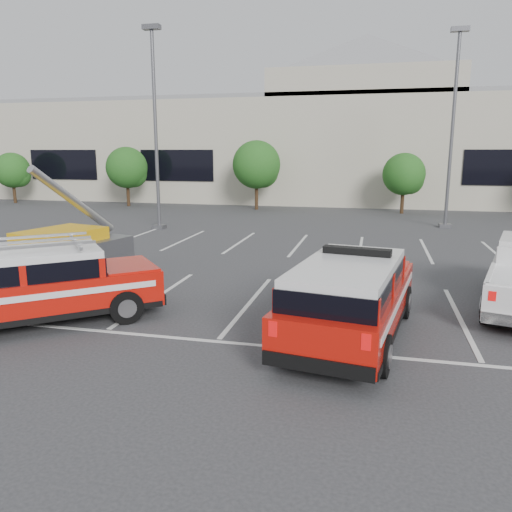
{
  "coord_description": "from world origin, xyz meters",
  "views": [
    {
      "loc": [
        3.2,
        -12.63,
        4.07
      ],
      "look_at": [
        -0.13,
        1.35,
        1.05
      ],
      "focal_mm": 35.0,
      "sensor_mm": 36.0,
      "label": 1
    }
  ],
  "objects_px": {
    "tree_far_left": "(14,171)",
    "tree_mid_left": "(258,166)",
    "light_pole_left": "(156,129)",
    "light_pole_mid": "(452,130)",
    "tree_left": "(128,169)",
    "fire_chief_suv": "(351,303)",
    "convention_building": "(341,144)",
    "tree_mid_right": "(405,176)",
    "ladder_suv": "(42,290)",
    "utility_rig": "(57,257)"
  },
  "relations": [
    {
      "from": "tree_mid_right",
      "to": "light_pole_left",
      "type": "relative_size",
      "value": 0.39
    },
    {
      "from": "utility_rig",
      "to": "ladder_suv",
      "type": "bearing_deg",
      "value": -45.88
    },
    {
      "from": "convention_building",
      "to": "light_pole_mid",
      "type": "bearing_deg",
      "value": -66.74
    },
    {
      "from": "tree_far_left",
      "to": "light_pole_left",
      "type": "relative_size",
      "value": 0.39
    },
    {
      "from": "tree_left",
      "to": "light_pole_mid",
      "type": "distance_m",
      "value": 22.86
    },
    {
      "from": "convention_building",
      "to": "tree_mid_left",
      "type": "distance_m",
      "value": 11.19
    },
    {
      "from": "convention_building",
      "to": "tree_far_left",
      "type": "xyz_separation_m",
      "value": [
        -25.09,
        -9.82,
        -2.22
      ]
    },
    {
      "from": "tree_far_left",
      "to": "light_pole_mid",
      "type": "height_order",
      "value": "light_pole_mid"
    },
    {
      "from": "light_pole_mid",
      "to": "tree_mid_right",
      "type": "bearing_deg",
      "value": 107.52
    },
    {
      "from": "fire_chief_suv",
      "to": "tree_left",
      "type": "bearing_deg",
      "value": 135.48
    },
    {
      "from": "fire_chief_suv",
      "to": "ladder_suv",
      "type": "distance_m",
      "value": 7.28
    },
    {
      "from": "light_pole_left",
      "to": "fire_chief_suv",
      "type": "xyz_separation_m",
      "value": [
        10.79,
        -13.96,
        -4.38
      ]
    },
    {
      "from": "tree_far_left",
      "to": "utility_rig",
      "type": "distance_m",
      "value": 27.84
    },
    {
      "from": "tree_left",
      "to": "tree_mid_right",
      "type": "bearing_deg",
      "value": -0.0
    },
    {
      "from": "light_pole_left",
      "to": "fire_chief_suv",
      "type": "bearing_deg",
      "value": -52.29
    },
    {
      "from": "light_pole_left",
      "to": "fire_chief_suv",
      "type": "height_order",
      "value": "light_pole_left"
    },
    {
      "from": "tree_left",
      "to": "ladder_suv",
      "type": "relative_size",
      "value": 0.84
    },
    {
      "from": "tree_mid_right",
      "to": "convention_building",
      "type": "bearing_deg",
      "value": 116.57
    },
    {
      "from": "utility_rig",
      "to": "light_pole_left",
      "type": "bearing_deg",
      "value": 110.79
    },
    {
      "from": "convention_building",
      "to": "utility_rig",
      "type": "xyz_separation_m",
      "value": [
        -6.83,
        -30.75,
        -3.99
      ]
    },
    {
      "from": "convention_building",
      "to": "fire_chief_suv",
      "type": "relative_size",
      "value": 10.26
    },
    {
      "from": "utility_rig",
      "to": "tree_mid_left",
      "type": "bearing_deg",
      "value": 98.96
    },
    {
      "from": "fire_chief_suv",
      "to": "utility_rig",
      "type": "xyz_separation_m",
      "value": [
        -9.44,
        3.07,
        -0.07
      ]
    },
    {
      "from": "tree_far_left",
      "to": "tree_left",
      "type": "xyz_separation_m",
      "value": [
        10.0,
        0.0,
        0.27
      ]
    },
    {
      "from": "tree_mid_right",
      "to": "tree_left",
      "type": "bearing_deg",
      "value": 180.0
    },
    {
      "from": "tree_far_left",
      "to": "tree_left",
      "type": "height_order",
      "value": "tree_left"
    },
    {
      "from": "ladder_suv",
      "to": "utility_rig",
      "type": "xyz_separation_m",
      "value": [
        -2.19,
        3.73,
        -0.08
      ]
    },
    {
      "from": "tree_left",
      "to": "tree_mid_left",
      "type": "bearing_deg",
      "value": 0.0
    },
    {
      "from": "tree_left",
      "to": "utility_rig",
      "type": "height_order",
      "value": "tree_left"
    },
    {
      "from": "tree_far_left",
      "to": "ladder_suv",
      "type": "height_order",
      "value": "tree_far_left"
    },
    {
      "from": "tree_far_left",
      "to": "fire_chief_suv",
      "type": "relative_size",
      "value": 0.68
    },
    {
      "from": "ladder_suv",
      "to": "light_pole_mid",
      "type": "bearing_deg",
      "value": 108.17
    },
    {
      "from": "tree_left",
      "to": "tree_mid_left",
      "type": "height_order",
      "value": "tree_mid_left"
    },
    {
      "from": "light_pole_left",
      "to": "ladder_suv",
      "type": "xyz_separation_m",
      "value": [
        3.54,
        -14.62,
        -4.37
      ]
    },
    {
      "from": "light_pole_left",
      "to": "ladder_suv",
      "type": "relative_size",
      "value": 1.94
    },
    {
      "from": "light_pole_left",
      "to": "utility_rig",
      "type": "xyz_separation_m",
      "value": [
        1.35,
        -10.89,
        -4.45
      ]
    },
    {
      "from": "convention_building",
      "to": "tree_left",
      "type": "bearing_deg",
      "value": -146.95
    },
    {
      "from": "convention_building",
      "to": "fire_chief_suv",
      "type": "height_order",
      "value": "convention_building"
    },
    {
      "from": "fire_chief_suv",
      "to": "light_pole_left",
      "type": "bearing_deg",
      "value": 136.79
    },
    {
      "from": "tree_mid_right",
      "to": "utility_rig",
      "type": "relative_size",
      "value": 0.88
    },
    {
      "from": "tree_far_left",
      "to": "fire_chief_suv",
      "type": "height_order",
      "value": "tree_far_left"
    },
    {
      "from": "tree_far_left",
      "to": "tree_mid_right",
      "type": "relative_size",
      "value": 1.0
    },
    {
      "from": "tree_far_left",
      "to": "tree_mid_left",
      "type": "relative_size",
      "value": 0.82
    },
    {
      "from": "ladder_suv",
      "to": "utility_rig",
      "type": "relative_size",
      "value": 1.16
    },
    {
      "from": "fire_chief_suv",
      "to": "utility_rig",
      "type": "height_order",
      "value": "utility_rig"
    },
    {
      "from": "tree_left",
      "to": "tree_mid_right",
      "type": "relative_size",
      "value": 1.11
    },
    {
      "from": "light_pole_left",
      "to": "light_pole_mid",
      "type": "relative_size",
      "value": 1.0
    },
    {
      "from": "convention_building",
      "to": "ladder_suv",
      "type": "relative_size",
      "value": 11.38
    },
    {
      "from": "light_pole_mid",
      "to": "tree_far_left",
      "type": "bearing_deg",
      "value": 169.27
    },
    {
      "from": "convention_building",
      "to": "tree_far_left",
      "type": "relative_size",
      "value": 15.04
    }
  ]
}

